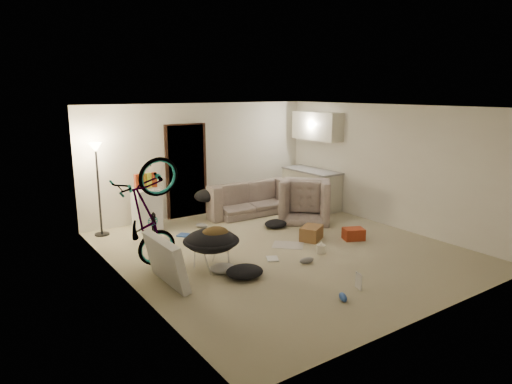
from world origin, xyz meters
TOP-DOWN VIEW (x-y plane):
  - floor at (0.00, 0.00)m, footprint 5.50×6.00m
  - ceiling at (0.00, 0.00)m, footprint 5.50×6.00m
  - wall_back at (0.00, 3.01)m, footprint 5.50×0.02m
  - wall_front at (0.00, -3.01)m, footprint 5.50×0.02m
  - wall_left at (-2.76, 0.00)m, footprint 0.02×6.00m
  - wall_right at (2.76, 0.00)m, footprint 0.02×6.00m
  - doorway at (-0.40, 2.97)m, footprint 0.85×0.10m
  - door_trim at (-0.40, 2.94)m, footprint 0.97×0.04m
  - floor_lamp at (-2.40, 2.65)m, footprint 0.28×0.28m
  - kitchen_counter at (2.43, 2.00)m, footprint 0.60×1.50m
  - counter_top at (2.43, 2.00)m, footprint 0.64×1.54m
  - kitchen_uppers at (2.56, 2.00)m, footprint 0.38×1.40m
  - sofa at (0.78, 2.45)m, footprint 1.96×0.81m
  - armchair at (1.66, 1.29)m, footprint 1.40×1.40m
  - bicycle at (-2.30, 0.43)m, footprint 1.84×0.83m
  - book_asset at (-0.14, -2.02)m, footprint 0.28×0.24m
  - mini_fridge at (-1.50, 2.55)m, footprint 0.50×0.50m
  - snack_box_0 at (-1.67, 2.55)m, footprint 0.11×0.08m
  - snack_box_1 at (-1.55, 2.55)m, footprint 0.11×0.09m
  - snack_box_2 at (-1.43, 2.55)m, footprint 0.11×0.08m
  - snack_box_3 at (-1.31, 2.55)m, footprint 0.11×0.09m
  - saucer_chair at (-1.46, -0.06)m, footprint 0.89×0.89m
  - hoodie at (-1.41, -0.09)m, footprint 0.57×0.51m
  - sofa_drape at (-0.17, 2.45)m, footprint 0.60×0.51m
  - tv_box at (-2.30, -0.23)m, footprint 0.29×1.07m
  - drink_case_a at (0.79, 0.11)m, footprint 0.56×0.52m
  - drink_case_b at (1.46, -0.33)m, footprint 0.46×0.41m
  - juicer at (0.44, -0.55)m, footprint 0.15×0.15m
  - newspaper at (0.23, 0.11)m, footprint 0.69×0.69m
  - book_blue at (-1.08, 1.66)m, footprint 0.35×0.36m
  - book_white at (-0.44, -0.31)m, footprint 0.29×0.31m
  - shoe_1 at (-0.57, 1.96)m, footprint 0.23×0.29m
  - shoe_2 at (-0.55, -2.07)m, footprint 0.21×0.25m
  - shoe_3 at (-0.08, -0.77)m, footprint 0.28×0.14m
  - clothes_lump_a at (-1.23, -0.67)m, footprint 0.68×0.62m
  - clothes_lump_b at (0.72, 1.14)m, footprint 0.63×0.59m
  - clothes_lump_c at (-1.40, -0.30)m, footprint 0.51×0.48m

SIDE VIEW (x-z plane):
  - floor at x=0.00m, z-range -0.02..0.00m
  - newspaper at x=0.23m, z-range 0.00..0.01m
  - book_asset at x=-0.14m, z-range 0.00..0.02m
  - book_white at x=-0.44m, z-range 0.00..0.02m
  - book_blue at x=-1.08m, z-range 0.00..0.03m
  - shoe_2 at x=-0.55m, z-range 0.00..0.09m
  - shoe_1 at x=-0.57m, z-range 0.00..0.10m
  - shoe_3 at x=-0.08m, z-range 0.00..0.10m
  - clothes_lump_c at x=-1.40m, z-range 0.00..0.13m
  - clothes_lump_b at x=0.72m, z-range 0.00..0.15m
  - juicer at x=0.44m, z-range -0.02..0.20m
  - clothes_lump_a at x=-1.23m, z-range 0.00..0.18m
  - drink_case_b at x=1.46m, z-range 0.00..0.22m
  - drink_case_a at x=0.79m, z-range 0.00..0.26m
  - sofa at x=0.78m, z-range 0.00..0.57m
  - armchair at x=1.66m, z-range 0.00..0.69m
  - tv_box at x=-2.30m, z-range -0.01..0.71m
  - saucer_chair at x=-1.46m, z-range 0.06..0.69m
  - mini_fridge at x=-1.50m, z-range 0.00..0.83m
  - kitchen_counter at x=2.43m, z-range 0.00..0.88m
  - bicycle at x=-2.30m, z-range -0.05..1.01m
  - sofa_drape at x=-0.17m, z-range 0.40..0.68m
  - hoodie at x=-1.41m, z-range 0.46..0.68m
  - counter_top at x=2.43m, z-range 0.88..0.92m
  - snack_box_0 at x=-1.67m, z-range 0.85..1.15m
  - snack_box_1 at x=-1.55m, z-range 0.85..1.15m
  - snack_box_2 at x=-1.43m, z-range 0.85..1.15m
  - snack_box_3 at x=-1.31m, z-range 0.85..1.15m
  - doorway at x=-0.40m, z-range 0.00..2.04m
  - door_trim at x=-0.40m, z-range -0.03..2.07m
  - wall_back at x=0.00m, z-range 0.00..2.50m
  - wall_front at x=0.00m, z-range 0.00..2.50m
  - wall_left at x=-2.76m, z-range 0.00..2.50m
  - wall_right at x=2.76m, z-range 0.00..2.50m
  - floor_lamp at x=-2.40m, z-range 0.40..2.21m
  - kitchen_uppers at x=2.56m, z-range 1.62..2.27m
  - ceiling at x=0.00m, z-range 2.50..2.52m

